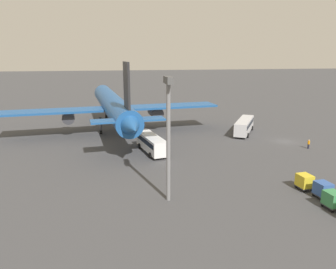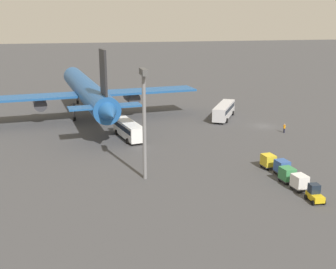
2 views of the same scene
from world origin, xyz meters
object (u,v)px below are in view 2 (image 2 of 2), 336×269
airplane (87,91)px  baggage_tug (315,194)px  shuttle_bus_far (128,129)px  cargo_cart_yellow (268,160)px  cargo_cart_white (300,182)px  cargo_cart_blue (282,166)px  worker_person (284,128)px  cargo_cart_green (287,174)px  shuttle_bus_near (224,110)px

airplane → baggage_tug: size_ratio=21.99×
shuttle_bus_far → cargo_cart_yellow: size_ratio=5.01×
shuttle_bus_far → cargo_cart_yellow: 26.73m
airplane → cargo_cart_white: airplane is taller
baggage_tug → cargo_cart_yellow: size_ratio=1.16×
shuttle_bus_far → cargo_cart_white: shuttle_bus_far is taller
cargo_cart_blue → cargo_cart_yellow: same height
cargo_cart_white → cargo_cart_yellow: (8.37, 0.16, 0.00)m
worker_person → cargo_cart_green: (-22.85, 11.94, 0.32)m
airplane → worker_person: 41.58m
cargo_cart_green → cargo_cart_yellow: size_ratio=1.00×
worker_person → cargo_cart_blue: size_ratio=0.82×
baggage_tug → shuttle_bus_far: bearing=32.6°
shuttle_bus_far → worker_person: shuttle_bus_far is taller
shuttle_bus_near → baggage_tug: size_ratio=4.71×
cargo_cart_green → cargo_cart_blue: 2.88m
shuttle_bus_far → cargo_cart_green: (-25.84, -17.41, -0.64)m
baggage_tug → cargo_cart_white: size_ratio=1.16×
shuttle_bus_near → cargo_cart_yellow: (-30.98, 4.94, -0.70)m
baggage_tug → worker_person: (29.05, -11.73, -0.07)m
cargo_cart_blue → shuttle_bus_far: bearing=38.2°
cargo_cart_green → cargo_cart_blue: same height
airplane → worker_person: (-20.79, -35.64, -5.18)m
worker_person → cargo_cart_yellow: size_ratio=0.82×
shuttle_bus_far → baggage_tug: bearing=-162.1°
worker_person → cargo_cart_white: 28.20m
baggage_tug → airplane: bearing=29.5°
airplane → cargo_cart_blue: airplane is taller
cargo_cart_white → cargo_cart_yellow: same height
worker_person → baggage_tug: bearing=158.0°
baggage_tug → cargo_cart_white: baggage_tug is taller
airplane → shuttle_bus_near: size_ratio=4.67×
airplane → shuttle_bus_near: (-7.07, -28.66, -4.16)m
cargo_cart_blue → cargo_cart_yellow: bearing=14.2°
baggage_tug → cargo_cart_green: baggage_tug is taller
shuttle_bus_far → airplane: bearing=8.6°
cargo_cart_white → cargo_cart_green: same height
shuttle_bus_near → worker_person: shuttle_bus_near is taller
cargo_cart_blue → shuttle_bus_near: bearing=-7.1°
cargo_cart_blue → baggage_tug: bearing=176.7°
baggage_tug → cargo_cart_blue: bearing=0.5°
cargo_cart_white → cargo_cart_yellow: bearing=1.1°
worker_person → shuttle_bus_far: bearing=84.2°
shuttle_bus_near → cargo_cart_green: bearing=-156.2°
cargo_cart_white → cargo_cart_green: 2.80m
cargo_cart_green → baggage_tug: bearing=-178.0°
shuttle_bus_near → cargo_cart_yellow: bearing=-157.5°
cargo_cart_white → cargo_cart_yellow: size_ratio=1.00×
worker_person → cargo_cart_blue: cargo_cart_blue is taller
cargo_cart_green → cargo_cart_blue: (2.79, -0.73, 0.00)m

